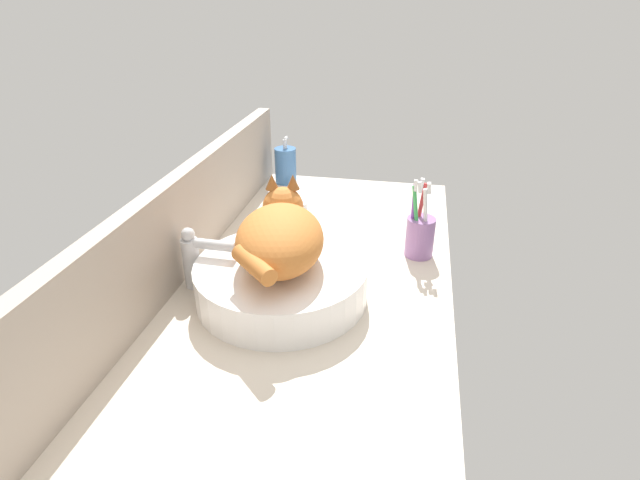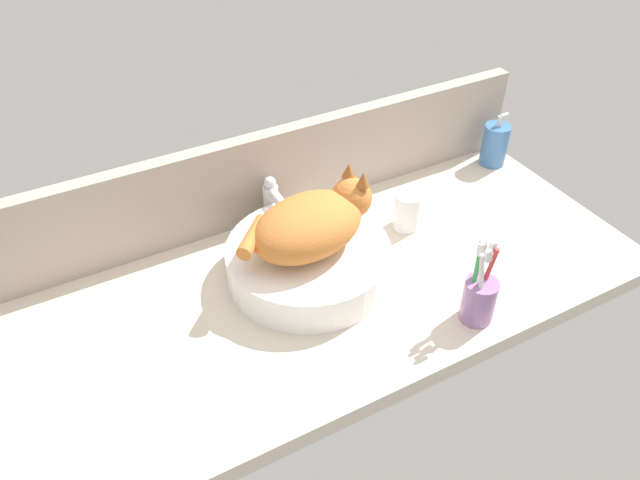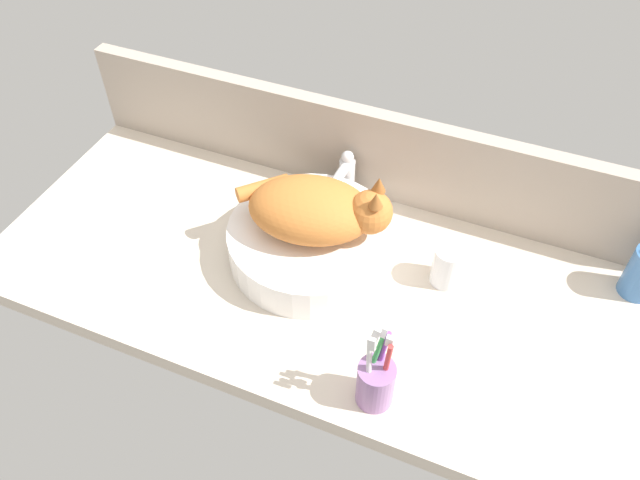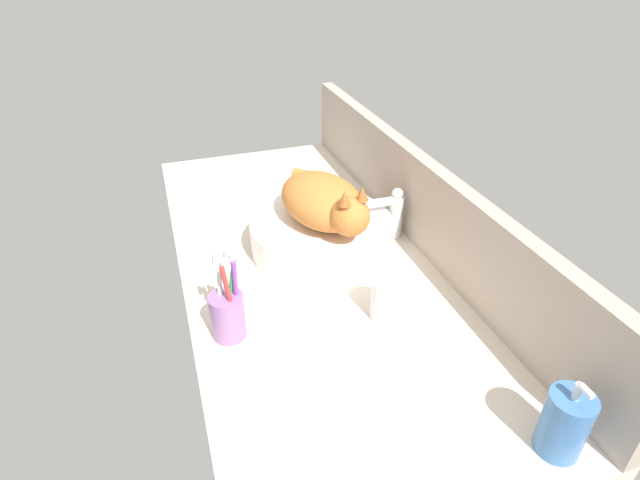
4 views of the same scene
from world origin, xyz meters
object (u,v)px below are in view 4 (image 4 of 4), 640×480
at_px(toothbrush_cup, 228,313).
at_px(water_glass, 386,301).
at_px(cat, 325,202).
at_px(faucet, 392,212).
at_px(sink_basin, 322,235).
at_px(soap_dispenser, 565,423).

xyz_separation_m(toothbrush_cup, water_glass, (0.05, 0.31, -0.01)).
xyz_separation_m(cat, faucet, (-0.01, 0.18, -0.06)).
bearing_deg(toothbrush_cup, sink_basin, 131.11).
distance_m(toothbrush_cup, water_glass, 0.31).
bearing_deg(soap_dispenser, toothbrush_cup, -133.66).
bearing_deg(water_glass, soap_dispenser, 18.13).
relative_size(soap_dispenser, toothbrush_cup, 0.78).
xyz_separation_m(faucet, soap_dispenser, (0.64, -0.02, -0.02)).
height_order(sink_basin, water_glass, water_glass).
relative_size(cat, toothbrush_cup, 1.72).
relative_size(cat, soap_dispenser, 2.21).
bearing_deg(water_glass, toothbrush_cup, -98.65).
bearing_deg(cat, soap_dispenser, 13.91).
xyz_separation_m(cat, soap_dispenser, (0.63, 0.16, -0.08)).
bearing_deg(soap_dispenser, sink_basin, -166.07).
distance_m(sink_basin, toothbrush_cup, 0.36).
bearing_deg(toothbrush_cup, water_glass, 81.35).
distance_m(sink_basin, water_glass, 0.28).
bearing_deg(sink_basin, cat, 14.99).
distance_m(soap_dispenser, water_glass, 0.38).
bearing_deg(sink_basin, toothbrush_cup, -48.89).
distance_m(cat, toothbrush_cup, 0.36).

